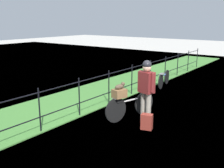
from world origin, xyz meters
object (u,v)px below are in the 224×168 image
(bicycle_main, at_px, (130,106))
(terrier_dog, at_px, (120,86))
(cyclist_person, at_px, (146,86))
(bicycle_parked, at_px, (164,79))
(backpack_on_paving, at_px, (147,122))
(wooden_crate, at_px, (119,93))

(bicycle_main, distance_m, terrier_dog, 0.72)
(cyclist_person, relative_size, bicycle_parked, 1.09)
(backpack_on_paving, relative_size, bicycle_parked, 0.26)
(wooden_crate, xyz_separation_m, terrier_dog, (0.02, -0.01, 0.19))
(bicycle_main, xyz_separation_m, wooden_crate, (-0.37, 0.11, 0.43))
(terrier_dog, bearing_deg, cyclist_person, -56.58)
(terrier_dog, height_order, cyclist_person, cyclist_person)
(backpack_on_paving, bearing_deg, bicycle_parked, -85.05)
(cyclist_person, xyz_separation_m, bicycle_parked, (3.83, 1.32, -0.68))
(terrier_dog, bearing_deg, wooden_crate, 163.89)
(cyclist_person, xyz_separation_m, backpack_on_paving, (-0.44, -0.28, -0.80))
(wooden_crate, height_order, cyclist_person, cyclist_person)
(bicycle_main, height_order, backpack_on_paving, bicycle_main)
(cyclist_person, bearing_deg, wooden_crate, 124.71)
(bicycle_main, bearing_deg, wooden_crate, 163.89)
(bicycle_main, distance_m, wooden_crate, 0.58)
(bicycle_main, relative_size, cyclist_person, 0.99)
(terrier_dog, relative_size, backpack_on_paving, 0.81)
(wooden_crate, distance_m, backpack_on_paving, 1.05)
(cyclist_person, bearing_deg, terrier_dog, 123.42)
(wooden_crate, bearing_deg, backpack_on_paving, -91.94)
(bicycle_parked, bearing_deg, wooden_crate, -170.22)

